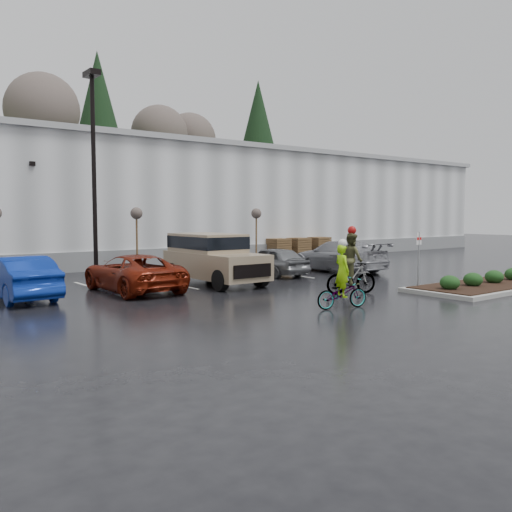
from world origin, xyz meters
TOP-DOWN VIEW (x-y plane):
  - ground at (0.00, 0.00)m, footprint 120.00×120.00m
  - warehouse at (0.00, 21.99)m, footprint 60.50×15.50m
  - wooded_ridge at (0.00, 45.00)m, footprint 80.00×25.00m
  - lamppost at (-4.00, 12.00)m, footprint 0.50×1.00m
  - sapling_mid at (-1.50, 13.00)m, footprint 0.60×0.60m
  - sapling_east at (6.00, 13.00)m, footprint 0.60×0.60m
  - pallet_stack_a at (8.50, 14.00)m, footprint 1.20×1.20m
  - pallet_stack_b at (10.20, 14.00)m, footprint 1.20×1.20m
  - pallet_stack_c at (12.00, 14.00)m, footprint 1.20×1.20m
  - curb_island at (7.00, -1.00)m, footprint 8.00×3.00m
  - mulch_bed at (7.00, -1.00)m, footprint 7.60×2.60m
  - shrub_a at (4.00, -1.00)m, footprint 0.70×0.70m
  - shrub_b at (5.50, -1.00)m, footprint 0.70×0.70m
  - shrub_c at (7.00, -1.00)m, footprint 0.70×0.70m
  - fire_lane_sign at (3.80, 0.20)m, footprint 0.30×0.05m
  - car_blue at (-8.55, 7.05)m, footprint 1.75×4.52m
  - car_red at (-4.70, 6.52)m, footprint 2.31×4.97m
  - suv_tan at (-1.13, 6.42)m, footprint 2.20×5.10m
  - car_grey at (2.70, 7.46)m, footprint 1.67×3.99m
  - car_far_silver at (6.35, 6.81)m, footprint 2.31×5.42m
  - cyclist_hivis at (-1.22, -0.72)m, footprint 1.83×0.95m
  - cyclist_olive at (1.18, 1.12)m, footprint 1.95×1.10m

SIDE VIEW (x-z plane):
  - ground at x=0.00m, z-range 0.00..0.00m
  - curb_island at x=7.00m, z-range 0.00..0.15m
  - mulch_bed at x=7.00m, z-range 0.15..0.19m
  - shrub_a at x=4.00m, z-range 0.15..0.67m
  - shrub_b at x=5.50m, z-range 0.15..0.67m
  - shrub_c at x=7.00m, z-range 0.15..0.67m
  - cyclist_hivis at x=-1.22m, z-range -0.39..1.71m
  - car_grey at x=2.70m, z-range 0.00..1.35m
  - pallet_stack_a at x=8.50m, z-range 0.00..1.35m
  - pallet_stack_b at x=10.20m, z-range 0.00..1.35m
  - pallet_stack_c at x=12.00m, z-range 0.00..1.35m
  - car_red at x=-4.70m, z-range 0.00..1.38m
  - car_blue at x=-8.55m, z-range 0.00..1.47m
  - car_far_silver at x=6.35m, z-range 0.00..1.56m
  - cyclist_olive at x=1.18m, z-range -0.34..2.10m
  - suv_tan at x=-1.13m, z-range 0.00..2.06m
  - fire_lane_sign at x=3.80m, z-range 0.31..2.51m
  - sapling_mid at x=-1.50m, z-range 1.13..4.33m
  - sapling_east at x=6.00m, z-range 1.13..4.33m
  - wooded_ridge at x=0.00m, z-range 0.00..6.00m
  - warehouse at x=0.00m, z-range 0.05..7.25m
  - lamppost at x=-4.00m, z-range 1.07..10.30m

